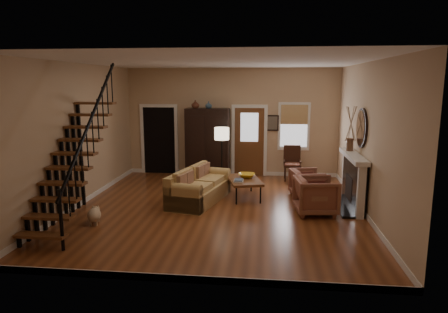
# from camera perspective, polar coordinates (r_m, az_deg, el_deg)

# --- Properties ---
(room) EXTENTS (7.00, 7.33, 3.30)m
(room) POSITION_cam_1_polar(r_m,az_deg,el_deg) (10.70, -1.95, 3.24)
(room) COLOR brown
(room) RESTS_ON ground
(staircase) EXTENTS (0.94, 2.80, 3.20)m
(staircase) POSITION_cam_1_polar(r_m,az_deg,el_deg) (8.49, -21.04, 1.30)
(staircase) COLOR brown
(staircase) RESTS_ON ground
(fireplace) EXTENTS (0.33, 1.95, 2.30)m
(fireplace) POSITION_cam_1_polar(r_m,az_deg,el_deg) (9.70, 18.17, -2.64)
(fireplace) COLOR black
(fireplace) RESTS_ON ground
(armoire) EXTENTS (1.30, 0.60, 2.10)m
(armoire) POSITION_cam_1_polar(r_m,az_deg,el_deg) (12.17, -2.34, 1.95)
(armoire) COLOR black
(armoire) RESTS_ON ground
(vase_a) EXTENTS (0.24, 0.24, 0.25)m
(vase_a) POSITION_cam_1_polar(r_m,az_deg,el_deg) (12.01, -4.12, 7.45)
(vase_a) COLOR #4C2619
(vase_a) RESTS_ON armoire
(vase_b) EXTENTS (0.20, 0.20, 0.21)m
(vase_b) POSITION_cam_1_polar(r_m,az_deg,el_deg) (11.94, -2.22, 7.36)
(vase_b) COLOR #334C60
(vase_b) RESTS_ON armoire
(sofa) EXTENTS (1.36, 2.20, 0.76)m
(sofa) POSITION_cam_1_polar(r_m,az_deg,el_deg) (9.72, -3.51, -4.25)
(sofa) COLOR tan
(sofa) RESTS_ON ground
(coffee_table) EXTENTS (1.02, 1.40, 0.48)m
(coffee_table) POSITION_cam_1_polar(r_m,az_deg,el_deg) (10.08, 2.90, -4.54)
(coffee_table) COLOR brown
(coffee_table) RESTS_ON ground
(bowl) EXTENTS (0.43, 0.43, 0.11)m
(bowl) POSITION_cam_1_polar(r_m,az_deg,el_deg) (10.15, 3.25, -2.73)
(bowl) COLOR gold
(bowl) RESTS_ON coffee_table
(books) EXTENTS (0.23, 0.31, 0.06)m
(books) POSITION_cam_1_polar(r_m,az_deg,el_deg) (9.73, 2.10, -3.44)
(books) COLOR beige
(books) RESTS_ON coffee_table
(armchair_left) EXTENTS (0.99, 0.97, 0.81)m
(armchair_left) POSITION_cam_1_polar(r_m,az_deg,el_deg) (9.04, 12.99, -5.49)
(armchair_left) COLOR maroon
(armchair_left) RESTS_ON ground
(armchair_right) EXTENTS (0.91, 0.89, 0.70)m
(armchair_right) POSITION_cam_1_polar(r_m,az_deg,el_deg) (10.33, 11.74, -3.76)
(armchair_right) COLOR maroon
(armchair_right) RESTS_ON ground
(floor_lamp) EXTENTS (0.50, 0.50, 1.69)m
(floor_lamp) POSITION_cam_1_polar(r_m,az_deg,el_deg) (10.65, -0.32, -0.38)
(floor_lamp) COLOR black
(floor_lamp) RESTS_ON ground
(side_chair) EXTENTS (0.54, 0.54, 1.02)m
(side_chair) POSITION_cam_1_polar(r_m,az_deg,el_deg) (11.95, 9.71, -0.98)
(side_chair) COLOR #31190F
(side_chair) RESTS_ON ground
(dog) EXTENTS (0.39, 0.52, 0.34)m
(dog) POSITION_cam_1_polar(r_m,az_deg,el_deg) (8.67, -18.06, -8.09)
(dog) COLOR beige
(dog) RESTS_ON ground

